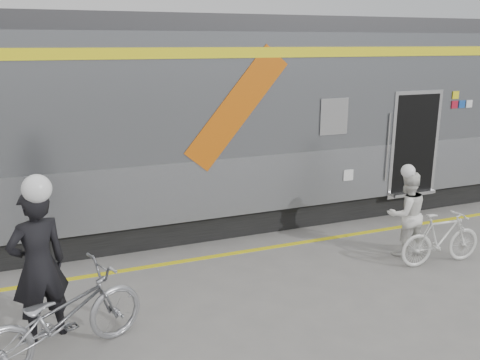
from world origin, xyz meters
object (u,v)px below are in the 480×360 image
bicycle_left (61,317)px  woman (406,214)px  bicycle_right (441,239)px  man (38,266)px

bicycle_left → woman: (5.74, 1.02, 0.21)m
bicycle_left → woman: size_ratio=1.37×
bicycle_left → bicycle_right: (6.04, 0.47, -0.09)m
man → woman: size_ratio=1.31×
man → woman: (5.94, 0.47, -0.23)m
man → bicycle_right: (6.24, -0.08, -0.53)m
man → woman: bearing=163.1°
woman → man: bearing=8.9°
bicycle_right → woman: bearing=33.0°
man → bicycle_right: bearing=157.8°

